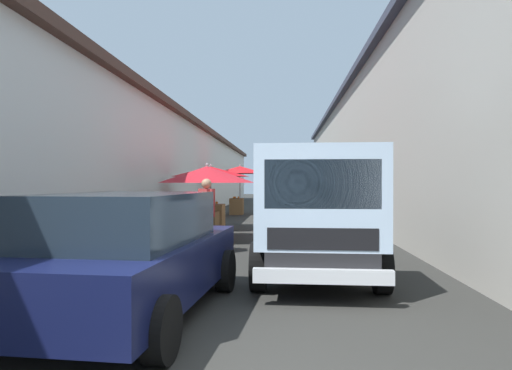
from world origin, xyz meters
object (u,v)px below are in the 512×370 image
Objects in this scene: delivery_truck at (317,216)px; vendor_in_shade at (308,199)px; fruit_stall_far_right at (207,181)px; hatchback_car at (129,254)px; fruit_stall_mid_lane at (211,181)px; vendor_by_crates at (206,210)px; fruit_stall_near_left at (240,175)px.

vendor_in_shade is at bearing -2.09° from delivery_truck.
fruit_stall_far_right is 6.83m from hatchback_car.
vendor_by_crates is (-5.02, -0.73, -0.66)m from fruit_stall_mid_lane.
vendor_in_shade is (2.50, -3.36, -0.66)m from fruit_stall_mid_lane.
fruit_stall_far_right reaches higher than vendor_in_shade.
hatchback_car is 4.75m from vendor_by_crates.
fruit_stall_mid_lane is at bearing 126.67° from vendor_in_shade.
hatchback_car is at bearing -178.64° from fruit_stall_near_left.
fruit_stall_far_right is 2.16m from vendor_by_crates.
vendor_in_shade is (10.27, -0.37, -0.08)m from delivery_truck.
vendor_by_crates is 7.97m from vendor_in_shade.
fruit_stall_near_left is (10.17, 0.14, 0.33)m from fruit_stall_far_right.
fruit_stall_near_left is 5.70m from vendor_in_shade.
fruit_stall_mid_lane is 9.83m from hatchback_car.
hatchback_car is 3.09m from delivery_truck.
fruit_stall_far_right is 0.52× the size of delivery_truck.
fruit_stall_far_right is at bearing 28.56° from delivery_truck.
fruit_stall_far_right is at bearing -172.73° from fruit_stall_mid_lane.
fruit_stall_mid_lane is at bearing 20.99° from delivery_truck.
vendor_by_crates is at bearing 160.75° from vendor_in_shade.
vendor_by_crates is at bearing -1.03° from hatchback_car.
fruit_stall_far_right is 10.17m from fruit_stall_near_left.
vendor_by_crates reaches higher than vendor_in_shade.
fruit_stall_near_left is 1.59× the size of vendor_in_shade.
fruit_stall_near_left is 1.59× the size of vendor_by_crates.
fruit_stall_far_right is 1.00× the size of fruit_stall_mid_lane.
fruit_stall_near_left reaches higher than hatchback_car.
fruit_stall_near_left is 0.53× the size of delivery_truck.
vendor_by_crates is (-2.03, -0.35, -0.66)m from fruit_stall_far_right.
fruit_stall_mid_lane is 0.98× the size of fruit_stall_near_left.
vendor_by_crates is at bearing -170.31° from fruit_stall_far_right.
fruit_stall_near_left is at bearing 2.29° from vendor_by_crates.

